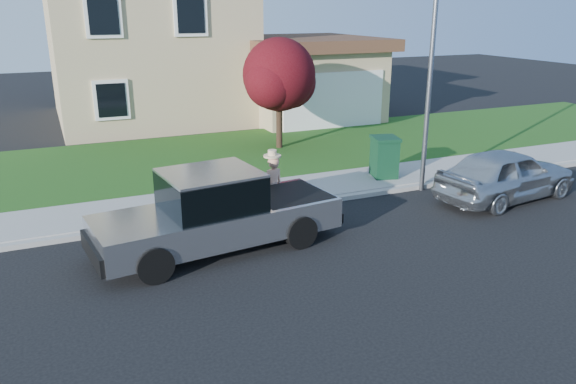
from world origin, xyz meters
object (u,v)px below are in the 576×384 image
(pickup_truck, at_px, (217,213))
(ornamental_tree, at_px, (280,78))
(woman, at_px, (273,187))
(trash_bin, at_px, (384,157))
(sedan, at_px, (506,174))
(street_lamp, at_px, (431,75))

(pickup_truck, height_order, ornamental_tree, ornamental_tree)
(ornamental_tree, bearing_deg, woman, -114.34)
(pickup_truck, height_order, trash_bin, pickup_truck)
(woman, xyz_separation_m, ornamental_tree, (2.87, 6.34, 1.75))
(trash_bin, bearing_deg, ornamental_tree, 119.80)
(woman, height_order, trash_bin, woman)
(ornamental_tree, distance_m, trash_bin, 5.27)
(woman, distance_m, trash_bin, 4.47)
(sedan, relative_size, street_lamp, 0.74)
(woman, xyz_separation_m, trash_bin, (4.19, 1.57, -0.07))
(woman, relative_size, ornamental_tree, 0.45)
(pickup_truck, xyz_separation_m, trash_bin, (5.94, 2.77, -0.06))
(sedan, distance_m, street_lamp, 3.31)
(trash_bin, relative_size, street_lamp, 0.21)
(woman, distance_m, sedan, 6.36)
(pickup_truck, bearing_deg, woman, 27.53)
(sedan, distance_m, ornamental_tree, 8.43)
(trash_bin, bearing_deg, woman, -145.05)
(pickup_truck, height_order, woman, pickup_truck)
(ornamental_tree, xyz_separation_m, street_lamp, (1.82, -6.00, 0.65))
(street_lamp, bearing_deg, pickup_truck, -153.85)
(woman, height_order, ornamental_tree, ornamental_tree)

